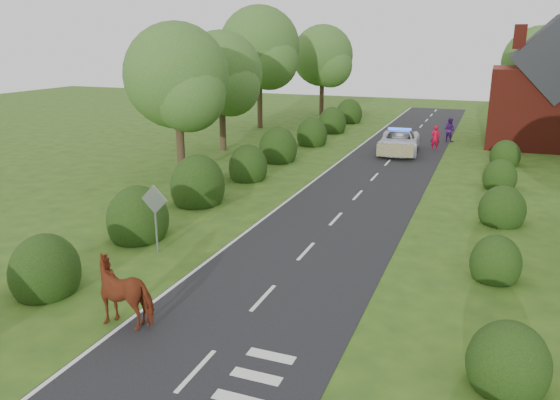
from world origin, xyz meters
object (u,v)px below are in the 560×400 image
at_px(cow, 128,295).
at_px(pedestrian_purple, 449,130).
at_px(police_van, 399,142).
at_px(road_sign, 155,209).
at_px(pedestrian_red, 435,138).

distance_m(cow, pedestrian_purple, 32.19).
height_order(cow, police_van, police_van).
bearing_deg(police_van, road_sign, -108.10).
relative_size(cow, pedestrian_red, 1.28).
xyz_separation_m(road_sign, cow, (2.10, -4.55, -0.89)).
relative_size(police_van, pedestrian_red, 3.43).
height_order(police_van, pedestrian_red, police_van).
distance_m(road_sign, pedestrian_red, 24.60).
height_order(cow, pedestrian_red, pedestrian_red).
height_order(police_van, pedestrian_purple, pedestrian_purple).
bearing_deg(pedestrian_red, pedestrian_purple, -112.83).
distance_m(police_van, pedestrian_red, 3.00).
height_order(road_sign, pedestrian_red, road_sign).
bearing_deg(pedestrian_purple, police_van, 90.51).
bearing_deg(cow, police_van, 167.57).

